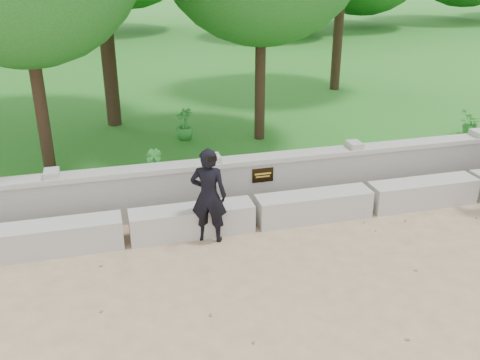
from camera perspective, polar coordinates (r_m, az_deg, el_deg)
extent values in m
plane|color=tan|center=(7.02, 6.03, -11.99)|extent=(80.00, 80.00, 0.00)
cube|color=#1F6B1C|center=(19.83, -8.56, 11.62)|extent=(40.00, 22.00, 0.25)
cube|color=#A7A59E|center=(8.21, -19.06, -5.83)|extent=(1.90, 0.45, 0.45)
cube|color=#A7A59E|center=(8.25, -5.12, -4.38)|extent=(1.90, 0.45, 0.45)
cube|color=#A7A59E|center=(8.76, 7.87, -2.79)|extent=(1.90, 0.45, 0.45)
cube|color=#A7A59E|center=(9.67, 18.90, -1.32)|extent=(1.90, 0.45, 0.45)
cube|color=#9D9B94|center=(8.98, 0.33, -0.58)|extent=(12.50, 0.25, 0.82)
cube|color=#A7A59E|center=(8.81, 0.33, 2.10)|extent=(12.50, 0.35, 0.08)
cube|color=black|center=(8.85, 2.44, 0.51)|extent=(0.36, 0.02, 0.24)
imported|color=black|center=(7.85, -3.37, -1.67)|extent=(0.63, 0.53, 1.47)
cube|color=black|center=(7.32, -3.02, 2.27)|extent=(0.14, 0.07, 0.07)
cylinder|color=#382619|center=(9.83, -20.70, 8.96)|extent=(0.22, 0.22, 3.22)
cylinder|color=#382619|center=(12.60, -14.22, 16.31)|extent=(0.33, 0.33, 4.82)
cylinder|color=#382619|center=(11.36, 2.19, 12.32)|extent=(0.22, 0.22, 3.27)
cylinder|color=#382619|center=(16.04, 10.54, 16.70)|extent=(0.28, 0.28, 4.12)
imported|color=#2B802D|center=(9.50, -9.00, 1.42)|extent=(0.43, 0.41, 0.60)
imported|color=#2B802D|center=(12.92, 23.35, 5.55)|extent=(0.65, 0.63, 0.55)
imported|color=#2B802D|center=(11.67, -5.92, 5.93)|extent=(0.50, 0.51, 0.67)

